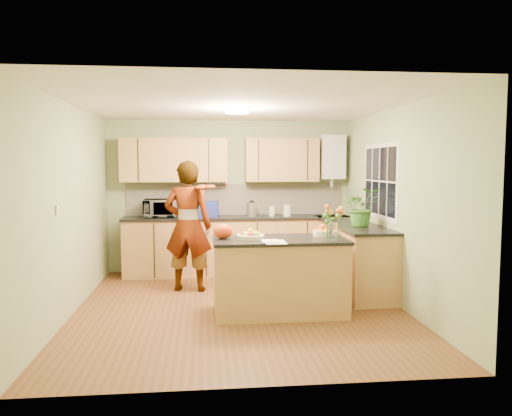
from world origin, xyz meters
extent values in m
plane|color=#553718|center=(0.00, 0.00, 0.00)|extent=(4.50, 4.50, 0.00)
cube|color=white|center=(0.00, 0.00, 2.50)|extent=(4.00, 4.50, 0.02)
cube|color=gray|center=(0.00, 2.25, 1.25)|extent=(4.00, 0.02, 2.50)
cube|color=gray|center=(0.00, -2.25, 1.25)|extent=(4.00, 0.02, 2.50)
cube|color=gray|center=(-2.00, 0.00, 1.25)|extent=(0.02, 4.50, 2.50)
cube|color=gray|center=(2.00, 0.00, 1.25)|extent=(0.02, 4.50, 2.50)
cube|color=#AE7245|center=(0.10, 1.95, 0.45)|extent=(3.60, 0.60, 0.90)
cube|color=black|center=(0.10, 1.94, 0.92)|extent=(3.64, 0.62, 0.04)
cube|color=#AE7245|center=(1.70, 0.85, 0.45)|extent=(0.60, 2.20, 0.90)
cube|color=black|center=(1.69, 0.85, 0.92)|extent=(0.62, 2.24, 0.04)
cube|color=beige|center=(0.10, 2.23, 1.20)|extent=(3.60, 0.02, 0.52)
cube|color=#AE7245|center=(-0.90, 2.08, 1.85)|extent=(1.70, 0.34, 0.70)
cube|color=#AE7245|center=(0.85, 2.08, 1.85)|extent=(1.20, 0.34, 0.70)
cube|color=silver|center=(1.70, 2.09, 1.90)|extent=(0.40, 0.30, 0.72)
cylinder|color=silver|center=(1.70, 2.09, 1.50)|extent=(0.06, 0.06, 0.20)
cube|color=silver|center=(1.99, 0.60, 1.55)|extent=(0.01, 1.30, 1.05)
cube|color=black|center=(1.99, 0.60, 1.55)|extent=(0.01, 1.18, 0.92)
cube|color=silver|center=(-1.99, -0.60, 1.30)|extent=(0.02, 0.09, 0.09)
cylinder|color=#FFEABF|center=(0.00, 0.30, 2.46)|extent=(0.30, 0.30, 0.06)
cylinder|color=silver|center=(0.00, 0.30, 2.49)|extent=(0.10, 0.10, 0.02)
cube|color=#AE7245|center=(0.46, -0.28, 0.43)|extent=(1.54, 0.77, 0.87)
cube|color=black|center=(0.46, -0.28, 0.89)|extent=(1.58, 0.81, 0.04)
cylinder|color=#EEE5BE|center=(0.11, -0.28, 0.93)|extent=(0.33, 0.33, 0.05)
cylinder|color=#EEE5BE|center=(1.01, -0.13, 0.94)|extent=(0.23, 0.23, 0.07)
cylinder|color=silver|center=(1.06, -0.46, 1.01)|extent=(0.10, 0.10, 0.21)
ellipsoid|color=#E34512|center=(-0.21, -0.23, 0.99)|extent=(0.26, 0.23, 0.18)
cube|color=white|center=(0.36, -0.58, 0.91)|extent=(0.24, 0.32, 0.01)
imported|color=#DE9D88|center=(-0.66, 0.93, 0.92)|extent=(0.74, 0.55, 1.84)
imported|color=silver|center=(-1.12, 1.95, 1.08)|extent=(0.53, 0.37, 0.29)
cube|color=navy|center=(-0.36, 1.94, 1.07)|extent=(0.34, 0.26, 0.25)
cylinder|color=silver|center=(0.35, 1.98, 1.05)|extent=(0.16, 0.16, 0.22)
sphere|color=black|center=(0.35, 1.98, 1.20)|extent=(0.08, 0.08, 0.08)
cylinder|color=#EEE5BE|center=(0.68, 2.00, 1.02)|extent=(0.11, 0.11, 0.15)
cylinder|color=silver|center=(0.92, 1.90, 1.03)|extent=(0.16, 0.16, 0.19)
imported|color=#367125|center=(1.70, 0.47, 1.20)|extent=(0.48, 0.42, 0.53)
camera|label=1|loc=(-0.43, -6.08, 1.78)|focal=35.00mm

